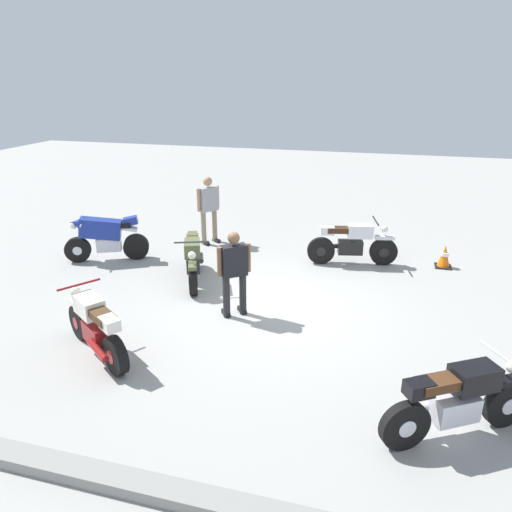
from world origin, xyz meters
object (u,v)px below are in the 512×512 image
(motorcycle_silver_cruiser, at_px, (352,243))
(person_in_black_shirt, at_px, (234,269))
(traffic_cone, at_px, (444,256))
(motorcycle_blue_sportbike, at_px, (105,237))
(person_in_gray_shirt, at_px, (208,205))
(motorcycle_olive_vintage, at_px, (193,259))
(motorcycle_cream_vintage, at_px, (95,327))
(motorcycle_black_cruiser, at_px, (458,401))

(motorcycle_silver_cruiser, bearing_deg, person_in_black_shirt, -132.78)
(person_in_black_shirt, xyz_separation_m, traffic_cone, (-3.94, -3.54, -0.66))
(motorcycle_blue_sportbike, distance_m, person_in_gray_shirt, 2.69)
(motorcycle_blue_sportbike, xyz_separation_m, motorcycle_olive_vintage, (-2.47, 0.59, -0.11))
(motorcycle_silver_cruiser, relative_size, motorcycle_olive_vintage, 1.11)
(motorcycle_silver_cruiser, bearing_deg, traffic_cone, -2.15)
(motorcycle_cream_vintage, height_order, motorcycle_blue_sportbike, motorcycle_blue_sportbike)
(motorcycle_black_cruiser, height_order, traffic_cone, motorcycle_black_cruiser)
(motorcycle_blue_sportbike, bearing_deg, traffic_cone, 167.31)
(motorcycle_cream_vintage, bearing_deg, motorcycle_silver_cruiser, -90.93)
(motorcycle_blue_sportbike, height_order, motorcycle_black_cruiser, motorcycle_blue_sportbike)
(person_in_black_shirt, relative_size, traffic_cone, 3.06)
(motorcycle_black_cruiser, xyz_separation_m, person_in_gray_shirt, (5.46, -6.03, 0.50))
(traffic_cone, bearing_deg, person_in_black_shirt, 41.90)
(person_in_black_shirt, bearing_deg, motorcycle_silver_cruiser, -67.53)
(motorcycle_silver_cruiser, relative_size, person_in_gray_shirt, 1.17)
(motorcycle_olive_vintage, xyz_separation_m, traffic_cone, (-5.28, -2.25, -0.23))
(motorcycle_black_cruiser, height_order, motorcycle_olive_vintage, motorcycle_black_cruiser)
(motorcycle_cream_vintage, bearing_deg, person_in_gray_shirt, -53.65)
(traffic_cone, bearing_deg, motorcycle_black_cruiser, 86.37)
(motorcycle_silver_cruiser, xyz_separation_m, motorcycle_olive_vintage, (3.19, 1.88, -0.03))
(person_in_black_shirt, distance_m, traffic_cone, 5.34)
(person_in_black_shirt, relative_size, person_in_gray_shirt, 0.92)
(motorcycle_black_cruiser, xyz_separation_m, traffic_cone, (-0.37, -5.85, -0.26))
(person_in_gray_shirt, distance_m, traffic_cone, 5.88)
(motorcycle_black_cruiser, relative_size, person_in_black_shirt, 1.14)
(motorcycle_olive_vintage, relative_size, person_in_black_shirt, 1.15)
(motorcycle_blue_sportbike, height_order, person_in_gray_shirt, person_in_gray_shirt)
(motorcycle_cream_vintage, height_order, person_in_black_shirt, person_in_black_shirt)
(motorcycle_black_cruiser, bearing_deg, motorcycle_cream_vintage, 143.55)
(person_in_gray_shirt, bearing_deg, motorcycle_blue_sportbike, -101.50)
(motorcycle_blue_sportbike, distance_m, motorcycle_black_cruiser, 8.48)
(motorcycle_olive_vintage, bearing_deg, motorcycle_blue_sportbike, -125.33)
(motorcycle_black_cruiser, relative_size, person_in_gray_shirt, 1.05)
(motorcycle_black_cruiser, bearing_deg, person_in_black_shirt, 115.59)
(motorcycle_blue_sportbike, relative_size, traffic_cone, 3.49)
(motorcycle_silver_cruiser, bearing_deg, motorcycle_blue_sportbike, -179.53)
(motorcycle_cream_vintage, distance_m, traffic_cone, 7.80)
(motorcycle_olive_vintage, bearing_deg, motorcycle_silver_cruiser, 98.52)
(person_in_black_shirt, distance_m, person_in_gray_shirt, 4.16)
(person_in_black_shirt, bearing_deg, motorcycle_blue_sportbike, 26.72)
(motorcycle_cream_vintage, relative_size, motorcycle_blue_sportbike, 0.92)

